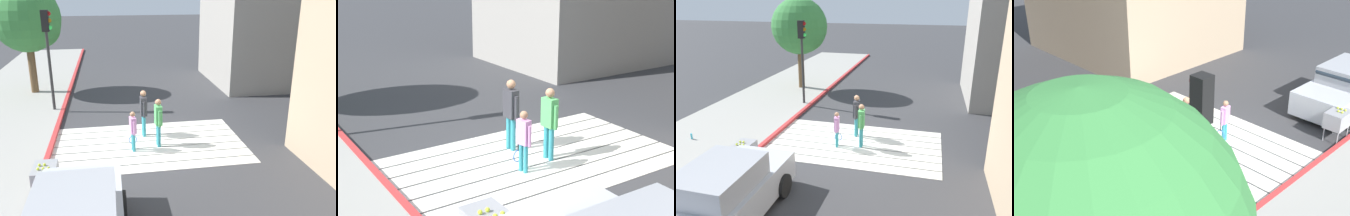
% 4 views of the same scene
% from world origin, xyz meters
% --- Properties ---
extents(ground_plane, '(120.00, 120.00, 0.00)m').
position_xyz_m(ground_plane, '(0.00, 0.00, 0.00)').
color(ground_plane, '#38383A').
extents(crosswalk_stripes, '(6.40, 3.80, 0.01)m').
position_xyz_m(crosswalk_stripes, '(0.00, -0.00, 0.01)').
color(crosswalk_stripes, silver).
rests_on(crosswalk_stripes, ground).
extents(curb_painted, '(0.16, 40.00, 0.13)m').
position_xyz_m(curb_painted, '(-3.25, 0.00, 0.07)').
color(curb_painted, '#BC3333').
rests_on(curb_painted, ground).
extents(car_parked_near_curb, '(2.01, 4.31, 1.57)m').
position_xyz_m(car_parked_near_curb, '(-2.00, -5.23, 0.73)').
color(car_parked_near_curb, silver).
rests_on(car_parked_near_curb, ground).
extents(traffic_light_corner, '(0.39, 0.28, 4.24)m').
position_xyz_m(traffic_light_corner, '(-3.58, 4.02, 3.04)').
color(traffic_light_corner, '#2D2D2D').
rests_on(traffic_light_corner, ground).
extents(tennis_ball_cart, '(0.56, 0.80, 1.02)m').
position_xyz_m(tennis_ball_cart, '(-2.90, -2.88, 0.70)').
color(tennis_ball_cart, '#99999E').
rests_on(tennis_ball_cart, ground).
extents(pedestrian_adult_lead, '(0.23, 0.48, 1.65)m').
position_xyz_m(pedestrian_adult_lead, '(0.30, -0.14, 0.96)').
color(pedestrian_adult_lead, teal).
rests_on(pedestrian_adult_lead, ground).
extents(pedestrian_adult_trailing, '(0.23, 0.50, 1.69)m').
position_xyz_m(pedestrian_adult_trailing, '(-0.09, 0.78, 0.99)').
color(pedestrian_adult_trailing, teal).
rests_on(pedestrian_adult_trailing, ground).
extents(pedestrian_child_with_racket, '(0.28, 0.43, 1.35)m').
position_xyz_m(pedestrian_child_with_racket, '(-0.56, -0.38, 0.77)').
color(pedestrian_child_with_racket, teal).
rests_on(pedestrian_child_with_racket, ground).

